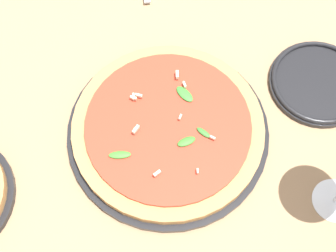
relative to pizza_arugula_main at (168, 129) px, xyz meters
The scene contains 3 objects.
ground_plane 0.03m from the pizza_arugula_main, 154.19° to the right, with size 6.00×6.00×0.00m, color #9E7A56.
pizza_arugula_main is the anchor object (origin of this frame).
side_plate_white 0.28m from the pizza_arugula_main, 67.42° to the right, with size 0.17×0.17×0.02m.
Camera 1 is at (-0.30, -0.01, 0.72)m, focal length 50.00 mm.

